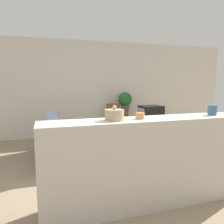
# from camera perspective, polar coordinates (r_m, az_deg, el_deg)

# --- Properties ---
(ground_plane) EXTENTS (14.00, 14.00, 0.00)m
(ground_plane) POSITION_cam_1_polar(r_m,az_deg,el_deg) (3.41, 5.25, -18.91)
(ground_plane) COLOR gray
(wall_back) EXTENTS (9.00, 0.06, 2.70)m
(wall_back) POSITION_cam_1_polar(r_m,az_deg,el_deg) (6.36, -6.54, 6.05)
(wall_back) COLOR beige
(wall_back) RESTS_ON ground_plane
(couch) EXTENTS (0.91, 1.71, 0.88)m
(couch) POSITION_cam_1_polar(r_m,az_deg,el_deg) (4.56, -11.32, -8.01)
(couch) COLOR #384256
(couch) RESTS_ON ground_plane
(tv_stand) EXTENTS (0.72, 0.46, 0.52)m
(tv_stand) POSITION_cam_1_polar(r_m,az_deg,el_deg) (5.56, 9.98, -5.62)
(tv_stand) COLOR brown
(tv_stand) RESTS_ON ground_plane
(television) EXTENTS (0.54, 0.44, 0.45)m
(television) POSITION_cam_1_polar(r_m,az_deg,el_deg) (5.46, 10.04, -0.69)
(television) COLOR black
(television) RESTS_ON tv_stand
(wooden_chair) EXTENTS (0.44, 0.44, 0.95)m
(wooden_chair) POSITION_cam_1_polar(r_m,az_deg,el_deg) (6.04, 0.62, -1.91)
(wooden_chair) COLOR brown
(wooden_chair) RESTS_ON ground_plane
(plant_stand) EXTENTS (0.20, 0.20, 0.75)m
(plant_stand) POSITION_cam_1_polar(r_m,az_deg,el_deg) (6.48, 3.40, -2.58)
(plant_stand) COLOR brown
(plant_stand) RESTS_ON ground_plane
(potted_plant) EXTENTS (0.40, 0.40, 0.50)m
(potted_plant) POSITION_cam_1_polar(r_m,az_deg,el_deg) (6.40, 3.45, 3.17)
(potted_plant) COLOR #4C4C51
(potted_plant) RESTS_ON plant_stand
(foreground_counter) EXTENTS (2.58, 0.44, 1.10)m
(foreground_counter) POSITION_cam_1_polar(r_m,az_deg,el_deg) (2.81, 9.07, -12.79)
(foreground_counter) COLOR beige
(foreground_counter) RESTS_ON ground_plane
(decorative_bowl) EXTENTS (0.22, 0.22, 0.17)m
(decorative_bowl) POSITION_cam_1_polar(r_m,az_deg,el_deg) (2.50, 0.63, -0.72)
(decorative_bowl) COLOR tan
(decorative_bowl) RESTS_ON foreground_counter
(candle_jar) EXTENTS (0.11, 0.11, 0.07)m
(candle_jar) POSITION_cam_1_polar(r_m,az_deg,el_deg) (2.62, 7.31, -0.99)
(candle_jar) COLOR #C6844C
(candle_jar) RESTS_ON foreground_counter
(coffee_tin) EXTENTS (0.11, 0.11, 0.14)m
(coffee_tin) POSITION_cam_1_polar(r_m,az_deg,el_deg) (3.19, 24.72, 0.47)
(coffee_tin) COLOR #335B75
(coffee_tin) RESTS_ON foreground_counter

